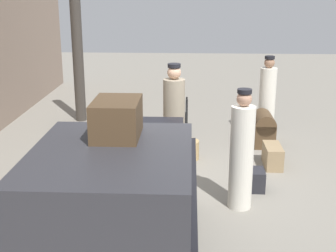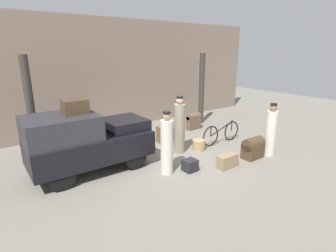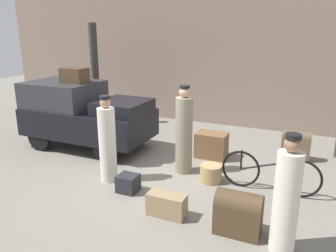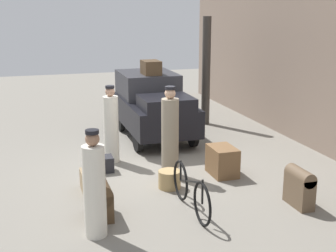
# 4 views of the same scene
# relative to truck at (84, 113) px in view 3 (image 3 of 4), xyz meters

# --- Properties ---
(ground_plane) EXTENTS (30.00, 30.00, 0.00)m
(ground_plane) POSITION_rel_truck_xyz_m (2.32, -0.56, -0.89)
(ground_plane) COLOR gray
(station_building_facade) EXTENTS (16.00, 0.15, 4.50)m
(station_building_facade) POSITION_rel_truck_xyz_m (2.32, 3.51, 1.36)
(station_building_facade) COLOR gray
(station_building_facade) RESTS_ON ground
(canopy_pillar_left) EXTENTS (0.24, 0.24, 3.13)m
(canopy_pillar_left) POSITION_rel_truck_xyz_m (-0.95, 1.86, 0.67)
(canopy_pillar_left) COLOR #38332D
(canopy_pillar_left) RESTS_ON ground
(truck) EXTENTS (3.23, 1.58, 1.66)m
(truck) POSITION_rel_truck_xyz_m (0.00, 0.00, 0.00)
(truck) COLOR black
(truck) RESTS_ON ground
(bicycle) EXTENTS (1.81, 0.04, 0.77)m
(bicycle) POSITION_rel_truck_xyz_m (4.71, -0.63, -0.52)
(bicycle) COLOR black
(bicycle) RESTS_ON ground
(wicker_basket) EXTENTS (0.43, 0.43, 0.35)m
(wicker_basket) POSITION_rel_truck_xyz_m (3.59, -0.66, -0.72)
(wicker_basket) COLOR tan
(wicker_basket) RESTS_ON ground
(porter_carrying_trunk) EXTENTS (0.34, 0.34, 1.74)m
(porter_carrying_trunk) POSITION_rel_truck_xyz_m (1.69, -1.43, -0.09)
(porter_carrying_trunk) COLOR silver
(porter_carrying_trunk) RESTS_ON ground
(conductor_in_dark_uniform) EXTENTS (0.34, 0.34, 1.68)m
(conductor_in_dark_uniform) POSITION_rel_truck_xyz_m (5.10, -2.31, -0.12)
(conductor_in_dark_uniform) COLOR silver
(conductor_in_dark_uniform) RESTS_ON ground
(porter_standing_middle) EXTENTS (0.35, 0.35, 1.87)m
(porter_standing_middle) POSITION_rel_truck_xyz_m (2.92, -0.44, -0.03)
(porter_standing_middle) COLOR gray
(porter_standing_middle) RESTS_ON ground
(trunk_large_brown) EXTENTS (0.72, 0.49, 0.60)m
(trunk_large_brown) POSITION_rel_truck_xyz_m (3.21, 0.60, -0.60)
(trunk_large_brown) COLOR brown
(trunk_large_brown) RESTS_ON ground
(trunk_barrel_dark) EXTENTS (0.67, 0.40, 0.67)m
(trunk_barrel_dark) POSITION_rel_truck_xyz_m (4.46, -2.17, -0.55)
(trunk_barrel_dark) COLOR #4C3823
(trunk_barrel_dark) RESTS_ON ground
(suitcase_tan_flat) EXTENTS (0.37, 0.34, 0.33)m
(suitcase_tan_flat) POSITION_rel_truck_xyz_m (2.29, -1.70, -0.73)
(suitcase_tan_flat) COLOR #232328
(suitcase_tan_flat) RESTS_ON ground
(trunk_wicker_pale) EXTENTS (0.63, 0.26, 0.69)m
(trunk_wicker_pale) POSITION_rel_truck_xyz_m (5.05, 1.27, -0.52)
(trunk_wicker_pale) COLOR brown
(trunk_wicker_pale) RESTS_ON ground
(suitcase_black_upright) EXTENTS (0.64, 0.29, 0.38)m
(suitcase_black_upright) POSITION_rel_truck_xyz_m (3.30, -2.17, -0.71)
(suitcase_black_upright) COLOR #937A56
(suitcase_black_upright) RESTS_ON ground
(trunk_on_truck_roof) EXTENTS (0.61, 0.44, 0.36)m
(trunk_on_truck_roof) POSITION_rel_truck_xyz_m (-0.19, 0.00, 0.95)
(trunk_on_truck_roof) COLOR #4C3823
(trunk_on_truck_roof) RESTS_ON truck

